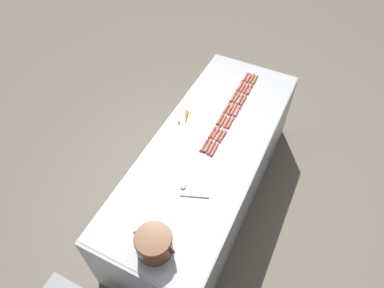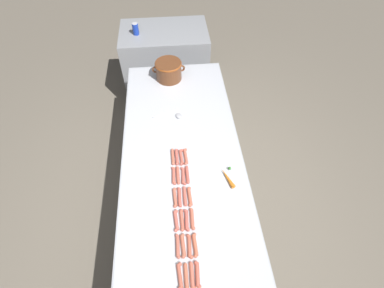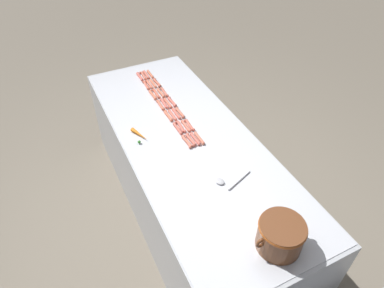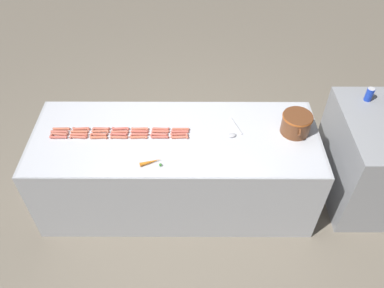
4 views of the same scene
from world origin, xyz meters
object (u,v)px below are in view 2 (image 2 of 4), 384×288
(hot_dog_22, at_px, (197,274))
(hot_dog_23, at_px, (195,245))
(hot_dog_16, at_px, (189,246))
(bean_pot, at_px, (169,70))
(hot_dog_26, at_px, (187,175))
(hot_dog_19, at_px, (183,176))
(hot_dog_9, at_px, (183,246))
(hot_dog_20, at_px, (181,157))
(hot_dog_15, at_px, (192,275))
(hot_dog_17, at_px, (187,220))
(hot_dog_13, at_px, (177,157))
(hot_dog_27, at_px, (186,156))
(back_cabinet, at_px, (166,65))
(hot_dog_3, at_px, (176,220))
(serving_spoon, at_px, (174,115))
(hot_dog_4, at_px, (175,197))
(hot_dog_10, at_px, (182,220))
(hot_dog_2, at_px, (178,246))
(hot_dog_18, at_px, (185,196))
(carrot, at_px, (228,177))
(hot_dog_6, at_px, (173,157))
(hot_dog_5, at_px, (174,176))
(hot_dog_1, at_px, (180,276))
(hot_dog_25, at_px, (190,197))
(hot_dog_24, at_px, (192,219))
(soda_can, at_px, (136,29))
(hot_dog_12, at_px, (178,175))
(hot_dog_8, at_px, (186,277))

(hot_dog_22, xyz_separation_m, hot_dog_23, (0.00, 0.17, 0.00))
(hot_dog_16, height_order, bean_pot, bean_pot)
(hot_dog_23, bearing_deg, bean_pot, 93.08)
(hot_dog_26, relative_size, bean_pot, 0.49)
(hot_dog_19, xyz_separation_m, hot_dog_23, (0.04, -0.50, 0.00))
(hot_dog_9, relative_size, hot_dog_20, 1.00)
(hot_dog_15, distance_m, hot_dog_17, 0.34)
(hot_dog_13, height_order, hot_dog_15, same)
(hot_dog_27, bearing_deg, back_cabinet, 93.74)
(hot_dog_3, xyz_separation_m, serving_spoon, (0.04, 0.96, -0.00))
(hot_dog_4, distance_m, hot_dog_10, 0.17)
(hot_dog_9, bearing_deg, hot_dog_17, 77.76)
(hot_dog_19, xyz_separation_m, hot_dog_27, (0.03, 0.17, 0.00))
(hot_dog_23, bearing_deg, hot_dog_9, 177.80)
(hot_dog_2, xyz_separation_m, bean_pot, (0.02, 1.64, 0.09))
(hot_dog_18, xyz_separation_m, hot_dog_19, (0.00, 0.16, 0.00))
(hot_dog_3, distance_m, hot_dog_13, 0.51)
(hot_dog_15, relative_size, carrot, 0.87)
(hot_dog_2, distance_m, hot_dog_23, 0.11)
(hot_dog_6, xyz_separation_m, hot_dog_17, (0.06, -0.52, 0.00))
(back_cabinet, xyz_separation_m, hot_dog_19, (0.08, -1.89, 0.38))
(hot_dog_18, bearing_deg, hot_dog_5, 111.29)
(hot_dog_20, relative_size, serving_spoon, 0.58)
(hot_dog_1, relative_size, hot_dog_9, 1.00)
(bean_pot, bearing_deg, hot_dog_13, -88.99)
(carrot, bearing_deg, hot_dog_17, -137.26)
(hot_dog_25, bearing_deg, hot_dog_24, -89.51)
(hot_dog_4, height_order, hot_dog_27, same)
(hot_dog_13, xyz_separation_m, hot_dog_19, (0.04, -0.17, 0.00))
(hot_dog_20, bearing_deg, soda_can, 102.74)
(carrot, bearing_deg, hot_dog_3, -143.10)
(hot_dog_1, relative_size, hot_dog_12, 1.00)
(hot_dog_9, bearing_deg, serving_spoon, 89.69)
(hot_dog_3, bearing_deg, carrot, 36.90)
(hot_dog_3, xyz_separation_m, hot_dog_10, (0.04, 0.00, 0.00))
(hot_dog_1, relative_size, hot_dog_19, 1.00)
(hot_dog_19, bearing_deg, hot_dog_16, -89.90)
(hot_dog_9, relative_size, hot_dog_23, 1.00)
(hot_dog_12, xyz_separation_m, hot_dog_15, (0.04, -0.68, 0.00))
(hot_dog_16, height_order, serving_spoon, hot_dog_16)
(back_cabinet, xyz_separation_m, hot_dog_2, (0.01, -2.39, 0.38))
(hot_dog_5, distance_m, hot_dog_9, 0.51)
(hot_dog_3, height_order, hot_dog_16, same)
(hot_dog_12, distance_m, hot_dog_23, 0.52)
(hot_dog_10, bearing_deg, hot_dog_20, 86.57)
(hot_dog_4, xyz_separation_m, hot_dog_26, (0.10, 0.18, 0.00))
(hot_dog_5, xyz_separation_m, hot_dog_17, (0.07, -0.35, 0.00))
(hot_dog_5, height_order, hot_dog_8, same)
(hot_dog_17, bearing_deg, hot_dog_10, 173.23)
(bean_pot, bearing_deg, hot_dog_24, -86.63)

